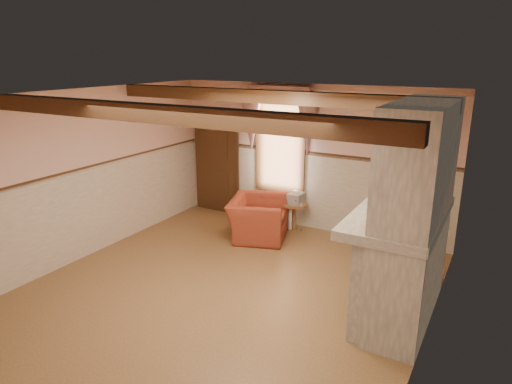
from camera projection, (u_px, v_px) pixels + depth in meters
The scene contains 26 objects.
floor at pixel (225, 290), 6.68m from camera, with size 5.50×6.00×0.01m, color brown.
ceiling at pixel (221, 96), 5.87m from camera, with size 5.50×6.00×0.01m, color silver.
wall_back at pixel (309, 158), 8.78m from camera, with size 5.50×0.02×2.80m, color #D3A292.
wall_front at pixel (24, 295), 3.77m from camera, with size 5.50×0.02×2.80m, color #D3A292.
wall_left at pixel (85, 175), 7.56m from camera, with size 0.02×6.00×2.80m, color #D3A292.
wall_right at pixel (434, 237), 4.98m from camera, with size 0.02×6.00×2.80m, color #D3A292.
wainscot at pixel (224, 243), 6.46m from camera, with size 5.50×6.00×1.50m, color beige, non-canonical shape.
chair_rail at pixel (223, 192), 6.24m from camera, with size 5.50×6.00×0.08m, color black, non-canonical shape.
firebox at pixel (374, 277), 6.11m from camera, with size 0.20×0.95×0.90m, color black.
armchair at pixel (258, 218), 8.53m from camera, with size 1.15×1.01×0.75m, color maroon.
side_table at pixel (294, 216), 8.92m from camera, with size 0.51×0.51×0.55m, color brown.
book_stack at pixel (296, 198), 8.82m from camera, with size 0.26×0.32×0.20m, color #B7AD8C.
radiator at pixel (278, 212), 9.07m from camera, with size 0.70×0.18×0.60m, color silver.
bowl at pixel (399, 210), 5.65m from camera, with size 0.38×0.38×0.09m, color brown.
mantel_clock at pixel (413, 189), 6.35m from camera, with size 0.14×0.24×0.20m, color black.
oil_lamp at pixel (410, 190), 6.16m from camera, with size 0.11×0.11×0.28m, color gold.
candle_red at pixel (383, 226), 5.02m from camera, with size 0.06×0.06×0.16m, color maroon.
jar_yellow at pixel (391, 218), 5.33m from camera, with size 0.06×0.06×0.12m, color yellow.
fireplace at pixel (414, 216), 5.64m from camera, with size 0.85×2.00×2.80m, color gray.
mantel at pixel (399, 216), 5.73m from camera, with size 1.05×2.05×0.12m, color gray.
overmantel_mirror at pixel (388, 167), 5.64m from camera, with size 0.06×1.44×1.04m, color silver.
door at pixel (217, 164), 9.81m from camera, with size 1.10×0.10×2.10m, color black.
window at pixel (280, 143), 8.96m from camera, with size 1.06×0.08×2.02m, color white.
window_drapes at pixel (279, 112), 8.71m from camera, with size 1.30×0.14×1.40m, color gray.
ceiling_beam_front at pixel (159, 114), 4.90m from camera, with size 5.50×0.18×0.20m, color black.
ceiling_beam_back at pixel (265, 97), 6.90m from camera, with size 5.50×0.18×0.20m, color black.
Camera 1 is at (3.32, -4.99, 3.31)m, focal length 32.00 mm.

